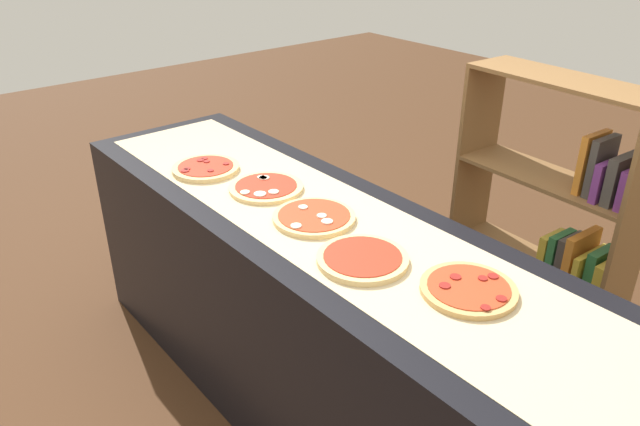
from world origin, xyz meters
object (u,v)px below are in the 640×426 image
Objects in this scene: pizza_plain_3 at (362,259)px; pizza_pepperoni_0 at (206,168)px; pizza_pepperoni_4 at (468,289)px; bookshelf at (560,242)px; pizza_mozzarella_1 at (266,187)px; pizza_mozzarella_2 at (314,217)px.

pizza_pepperoni_0 is at bearing -179.24° from pizza_plain_3.
pizza_pepperoni_4 is 0.22× the size of bookshelf.
pizza_plain_3 is 1.03× the size of pizza_pepperoni_4.
bookshelf reaches higher than pizza_pepperoni_4.
pizza_plain_3 is 0.23× the size of bookshelf.
pizza_mozzarella_2 reaches higher than pizza_mozzarella_1.
pizza_pepperoni_4 is at bearing 6.12° from pizza_pepperoni_0.
pizza_mozzarella_2 is at bearing 6.54° from pizza_pepperoni_0.
bookshelf is at bearing 56.14° from pizza_mozzarella_1.
pizza_pepperoni_0 is at bearing -173.46° from pizza_mozzarella_2.
pizza_pepperoni_0 is 1.31m from pizza_pepperoni_4.
bookshelf is at bearing 86.56° from pizza_plain_3.
bookshelf is at bearing 104.08° from pizza_pepperoni_4.
pizza_mozzarella_2 reaches higher than pizza_pepperoni_4.
pizza_plain_3 is at bearing -93.44° from bookshelf.
pizza_mozzarella_2 is 1.02× the size of pizza_plain_3.
pizza_pepperoni_0 reaches higher than pizza_pepperoni_4.
pizza_mozzarella_1 is at bearing -177.03° from pizza_pepperoni_4.
pizza_mozzarella_2 is 1.20m from bookshelf.
pizza_pepperoni_4 is 1.10m from bookshelf.
pizza_plain_3 is at bearing -158.74° from pizza_pepperoni_4.
pizza_pepperoni_4 reaches higher than pizza_plain_3.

